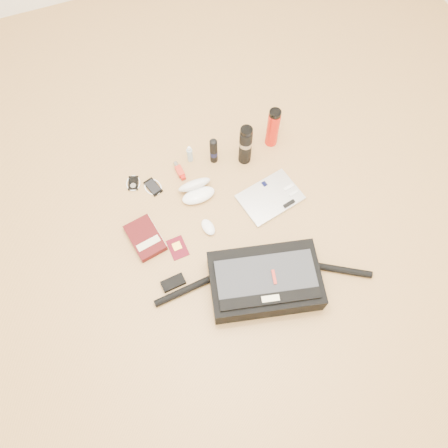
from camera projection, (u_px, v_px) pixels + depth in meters
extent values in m
plane|color=#B2834A|center=(229.00, 233.00, 2.20)|extent=(4.00, 4.00, 0.00)
cube|color=black|center=(265.00, 281.00, 2.03)|extent=(0.57, 0.42, 0.12)
cube|color=#2C2E33|center=(266.00, 279.00, 1.96)|extent=(0.49, 0.32, 0.01)
cube|color=black|center=(270.00, 299.00, 1.92)|extent=(0.45, 0.15, 0.02)
cube|color=beige|center=(270.00, 299.00, 1.92)|extent=(0.08, 0.05, 0.02)
cube|color=#A72319|center=(274.00, 277.00, 1.96)|extent=(0.03, 0.07, 0.02)
cylinder|color=black|center=(186.00, 290.00, 2.06)|extent=(0.32, 0.06, 0.03)
cylinder|color=black|center=(339.00, 269.00, 2.10)|extent=(0.29, 0.19, 0.03)
cube|color=black|center=(173.00, 283.00, 2.08)|extent=(0.12, 0.06, 0.02)
cube|color=silver|center=(270.00, 198.00, 2.28)|extent=(0.34, 0.27, 0.02)
cube|color=black|center=(264.00, 184.00, 2.30)|extent=(0.03, 0.03, 0.00)
cube|color=white|center=(289.00, 187.00, 2.29)|extent=(0.06, 0.03, 0.01)
cube|color=silver|center=(293.00, 193.00, 2.28)|extent=(0.05, 0.03, 0.01)
cube|color=black|center=(289.00, 204.00, 2.25)|extent=(0.07, 0.03, 0.01)
cube|color=#3E0A0C|center=(145.00, 238.00, 2.17)|extent=(0.17, 0.24, 0.04)
cube|color=beige|center=(158.00, 231.00, 2.19)|extent=(0.04, 0.20, 0.03)
cube|color=beige|center=(148.00, 243.00, 2.14)|extent=(0.12, 0.06, 0.00)
cube|color=#4E0611|center=(178.00, 248.00, 2.17)|extent=(0.09, 0.12, 0.00)
cube|color=gold|center=(177.00, 246.00, 2.17)|extent=(0.04, 0.04, 0.00)
ellipsoid|color=white|center=(208.00, 227.00, 2.20)|extent=(0.07, 0.11, 0.03)
ellipsoid|color=white|center=(198.00, 195.00, 2.27)|extent=(0.18, 0.09, 0.05)
ellipsoid|color=white|center=(194.00, 185.00, 2.27)|extent=(0.18, 0.10, 0.10)
ellipsoid|color=black|center=(192.00, 197.00, 2.26)|extent=(0.05, 0.03, 0.02)
ellipsoid|color=black|center=(205.00, 193.00, 2.27)|extent=(0.05, 0.03, 0.02)
cylinder|color=black|center=(198.00, 195.00, 2.26)|extent=(0.03, 0.01, 0.01)
cube|color=black|center=(133.00, 183.00, 2.33)|extent=(0.08, 0.10, 0.01)
cylinder|color=#9C9B9E|center=(133.00, 185.00, 2.31)|extent=(0.04, 0.04, 0.00)
torus|color=white|center=(133.00, 183.00, 2.32)|extent=(0.10, 0.10, 0.01)
cube|color=black|center=(153.00, 187.00, 2.31)|extent=(0.09, 0.12, 0.01)
cube|color=black|center=(153.00, 186.00, 2.31)|extent=(0.07, 0.09, 0.00)
torus|color=white|center=(153.00, 187.00, 2.31)|extent=(0.11, 0.11, 0.01)
cube|color=red|center=(180.00, 172.00, 2.34)|extent=(0.04, 0.07, 0.03)
cube|color=#B5150E|center=(183.00, 177.00, 2.33)|extent=(0.03, 0.02, 0.02)
cylinder|color=#939396|center=(177.00, 165.00, 2.36)|extent=(0.03, 0.04, 0.02)
cylinder|color=#9ABCCC|center=(190.00, 155.00, 2.35)|extent=(0.04, 0.04, 0.09)
cylinder|color=silver|center=(189.00, 149.00, 2.30)|extent=(0.03, 0.03, 0.02)
cylinder|color=white|center=(189.00, 148.00, 2.29)|extent=(0.02, 0.02, 0.01)
cylinder|color=black|center=(214.00, 151.00, 2.32)|extent=(0.05, 0.05, 0.17)
cylinder|color=black|center=(214.00, 153.00, 2.34)|extent=(0.05, 0.05, 0.03)
ellipsoid|color=black|center=(213.00, 142.00, 2.24)|extent=(0.05, 0.05, 0.02)
cylinder|color=black|center=(245.00, 146.00, 2.29)|extent=(0.08, 0.08, 0.24)
cylinder|color=#9C9B9E|center=(246.00, 143.00, 2.26)|extent=(0.08, 0.08, 0.03)
cylinder|color=black|center=(247.00, 131.00, 2.17)|extent=(0.07, 0.07, 0.02)
cylinder|color=red|center=(273.00, 129.00, 2.34)|extent=(0.07, 0.07, 0.23)
cylinder|color=black|center=(275.00, 113.00, 2.23)|extent=(0.07, 0.07, 0.02)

